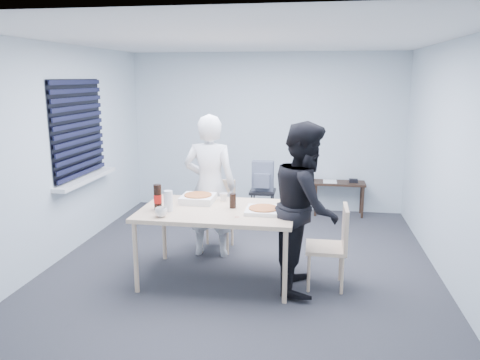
% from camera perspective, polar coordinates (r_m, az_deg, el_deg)
% --- Properties ---
extents(room, '(5.00, 5.00, 5.00)m').
position_cam_1_polar(room, '(6.43, -18.84, 5.00)').
color(room, '#2E2E32').
rests_on(room, ground).
extents(dining_table, '(1.66, 1.05, 0.81)m').
position_cam_1_polar(dining_table, '(5.08, -2.76, -4.17)').
color(dining_table, beige).
rests_on(dining_table, ground).
extents(chair_far, '(0.42, 0.42, 0.89)m').
position_cam_1_polar(chair_far, '(6.11, -2.68, -3.61)').
color(chair_far, beige).
rests_on(chair_far, ground).
extents(chair_right, '(0.42, 0.42, 0.89)m').
position_cam_1_polar(chair_right, '(5.05, 11.44, -7.31)').
color(chair_right, beige).
rests_on(chair_right, ground).
extents(person_white, '(0.65, 0.42, 1.77)m').
position_cam_1_polar(person_white, '(5.76, -3.69, -0.76)').
color(person_white, silver).
rests_on(person_white, ground).
extents(person_black, '(0.47, 0.86, 1.77)m').
position_cam_1_polar(person_black, '(4.89, 7.98, -3.26)').
color(person_black, black).
rests_on(person_black, ground).
extents(side_table, '(0.82, 0.36, 0.55)m').
position_cam_1_polar(side_table, '(7.72, 11.99, -0.82)').
color(side_table, '#312216').
rests_on(side_table, ground).
extents(stool, '(0.38, 0.38, 0.52)m').
position_cam_1_polar(stool, '(7.12, 2.77, -2.11)').
color(stool, black).
rests_on(stool, ground).
extents(backpack, '(0.32, 0.23, 0.45)m').
position_cam_1_polar(backpack, '(7.03, 2.79, 0.45)').
color(backpack, slate).
rests_on(backpack, stool).
extents(pizza_box_a, '(0.37, 0.37, 0.09)m').
position_cam_1_polar(pizza_box_a, '(5.34, -5.13, -2.24)').
color(pizza_box_a, white).
rests_on(pizza_box_a, dining_table).
extents(pizza_box_b, '(0.37, 0.37, 0.05)m').
position_cam_1_polar(pizza_box_b, '(4.94, 2.88, -3.67)').
color(pizza_box_b, white).
rests_on(pizza_box_b, dining_table).
extents(mug_a, '(0.17, 0.17, 0.10)m').
position_cam_1_polar(mug_a, '(4.83, -9.61, -3.90)').
color(mug_a, white).
rests_on(mug_a, dining_table).
extents(mug_b, '(0.10, 0.10, 0.09)m').
position_cam_1_polar(mug_b, '(5.38, -2.01, -2.06)').
color(mug_b, white).
rests_on(mug_b, dining_table).
extents(cola_glass, '(0.08, 0.08, 0.16)m').
position_cam_1_polar(cola_glass, '(5.08, -0.88, -2.55)').
color(cola_glass, black).
rests_on(cola_glass, dining_table).
extents(soda_bottle, '(0.09, 0.09, 0.28)m').
position_cam_1_polar(soda_bottle, '(5.08, -10.00, -2.12)').
color(soda_bottle, black).
rests_on(soda_bottle, dining_table).
extents(plastic_cups, '(0.12, 0.12, 0.22)m').
position_cam_1_polar(plastic_cups, '(5.00, -8.74, -2.55)').
color(plastic_cups, silver).
rests_on(plastic_cups, dining_table).
extents(rubber_band, '(0.06, 0.06, 0.00)m').
position_cam_1_polar(rubber_band, '(4.77, -0.39, -4.51)').
color(rubber_band, red).
rests_on(rubber_band, dining_table).
extents(papers, '(0.31, 0.35, 0.00)m').
position_cam_1_polar(papers, '(7.70, 10.91, -0.17)').
color(papers, white).
rests_on(papers, side_table).
extents(black_box, '(0.15, 0.12, 0.06)m').
position_cam_1_polar(black_box, '(7.71, 13.66, -0.10)').
color(black_box, black).
rests_on(black_box, side_table).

